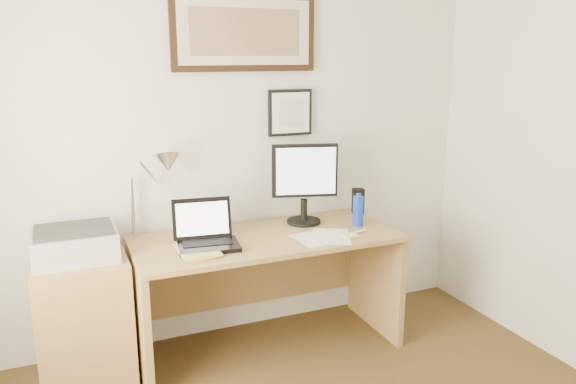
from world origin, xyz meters
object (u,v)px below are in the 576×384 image
side_cabinet (85,323)px  book (179,253)px  water_bottle (358,211)px  lcd_monitor (305,180)px  laptop (206,236)px  desk (262,268)px  printer (75,244)px

side_cabinet → book: bearing=-18.3°
book → water_bottle: bearing=4.4°
lcd_monitor → side_cabinet: bearing=-175.8°
book → laptop: 0.21m
lcd_monitor → desk: bearing=-168.3°
book → lcd_monitor: (0.88, 0.27, 0.28)m
book → lcd_monitor: bearing=17.0°
desk → side_cabinet: bearing=-178.1°
side_cabinet → printer: (-0.01, 0.04, 0.45)m
water_bottle → laptop: 1.00m
desk → printer: printer is taller
laptop → lcd_monitor: 0.76m
side_cabinet → laptop: laptop is taller
side_cabinet → printer: size_ratio=1.66×
water_bottle → printer: bearing=176.1°
desk → lcd_monitor: 0.62m
laptop → lcd_monitor: bearing=14.3°
laptop → lcd_monitor: lcd_monitor is taller
desk → lcd_monitor: bearing=11.7°
side_cabinet → water_bottle: bearing=-2.7°
water_bottle → printer: 1.70m
side_cabinet → laptop: bearing=-6.4°
book → side_cabinet: bearing=161.7°
desk → printer: (-1.08, 0.00, 0.30)m
water_bottle → desk: 0.71m
laptop → desk: bearing=16.5°
side_cabinet → water_bottle: 1.75m
side_cabinet → book: book is taller
water_bottle → laptop: laptop is taller
water_bottle → laptop: (-0.99, 0.00, -0.04)m
desk → laptop: size_ratio=4.34×
book → desk: size_ratio=0.18×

